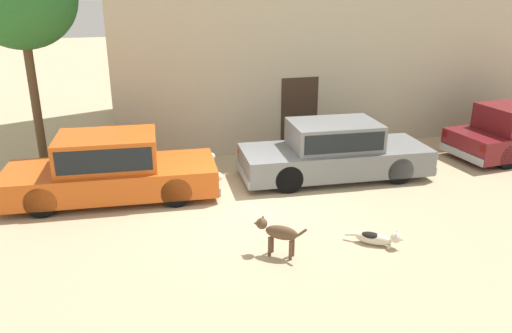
% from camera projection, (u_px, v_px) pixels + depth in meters
% --- Properties ---
extents(ground_plane, '(80.00, 80.00, 0.00)m').
position_uv_depth(ground_plane, '(252.00, 209.00, 10.84)').
color(ground_plane, tan).
extents(parked_sedan_nearest, '(4.87, 2.10, 1.47)m').
position_uv_depth(parked_sedan_nearest, '(110.00, 167.00, 11.23)').
color(parked_sedan_nearest, '#D15619').
rests_on(parked_sedan_nearest, ground_plane).
extents(parked_sedan_second, '(4.85, 2.02, 1.42)m').
position_uv_depth(parked_sedan_second, '(334.00, 150.00, 12.45)').
color(parked_sedan_second, slate).
rests_on(parked_sedan_second, ground_plane).
extents(apartment_block, '(14.70, 6.74, 8.02)m').
position_uv_depth(apartment_block, '(329.00, 2.00, 17.08)').
color(apartment_block, '#BCB299').
rests_on(apartment_block, ground_plane).
extents(stray_dog_spotted, '(0.85, 0.66, 0.71)m').
position_uv_depth(stray_dog_spotted, '(277.00, 232.00, 8.87)').
color(stray_dog_spotted, brown).
rests_on(stray_dog_spotted, ground_plane).
extents(stray_dog_tan, '(0.91, 0.73, 0.34)m').
position_uv_depth(stray_dog_tan, '(377.00, 238.00, 9.32)').
color(stray_dog_tan, beige).
rests_on(stray_dog_tan, ground_plane).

